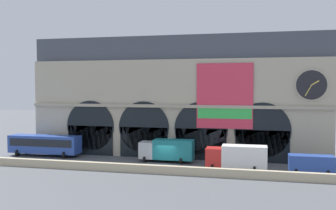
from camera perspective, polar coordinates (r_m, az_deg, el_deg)
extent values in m
plane|color=#54565B|center=(51.06, -0.68, -9.03)|extent=(200.00, 200.00, 0.00)
cube|color=#BCAD8C|center=(46.39, -2.15, -9.59)|extent=(90.00, 0.70, 1.03)
cube|color=#B2A891|center=(57.22, 1.09, -0.49)|extent=(44.13, 4.68, 14.37)
cube|color=#424751|center=(57.69, 1.16, 8.44)|extent=(44.13, 4.08, 3.55)
cube|color=black|center=(59.50, -11.53, -5.22)|extent=(7.26, 0.20, 4.46)
cylinder|color=black|center=(59.23, -11.55, -3.08)|extent=(7.64, 0.20, 7.64)
cube|color=black|center=(56.49, -3.66, -5.59)|extent=(7.26, 0.20, 4.46)
cylinder|color=black|center=(56.20, -3.67, -3.34)|extent=(7.64, 0.20, 7.64)
cube|color=black|center=(54.64, 4.93, -5.88)|extent=(7.26, 0.20, 4.46)
cylinder|color=black|center=(54.34, 4.94, -3.56)|extent=(7.64, 0.20, 7.64)
cube|color=black|center=(54.07, 13.91, -6.05)|extent=(7.26, 0.20, 4.46)
cylinder|color=black|center=(53.78, 13.94, -3.70)|extent=(7.64, 0.20, 7.64)
cylinder|color=#B2A891|center=(53.77, 20.66, 2.82)|extent=(4.21, 0.25, 4.21)
cylinder|color=black|center=(53.65, 20.68, 2.82)|extent=(3.90, 0.06, 3.90)
cube|color=gold|center=(53.66, 21.18, 3.11)|extent=(1.00, 0.04, 0.69)
cube|color=gold|center=(53.53, 20.26, 2.05)|extent=(0.89, 0.04, 1.52)
cube|color=#D8334C|center=(53.53, 8.45, 1.35)|extent=(7.80, 0.12, 9.10)
cube|color=green|center=(53.55, 8.42, -1.07)|extent=(7.49, 0.04, 1.82)
cube|color=#A49A85|center=(54.77, 0.54, -0.17)|extent=(44.13, 0.50, 0.44)
cube|color=#28479E|center=(60.44, -17.97, -5.58)|extent=(11.00, 2.50, 2.60)
cube|color=black|center=(59.32, -18.62, -5.41)|extent=(10.12, 0.04, 1.10)
cylinder|color=black|center=(61.80, -21.57, -6.68)|extent=(0.28, 1.00, 1.00)
cylinder|color=black|center=(63.63, -20.41, -6.39)|extent=(0.28, 1.00, 1.00)
cylinder|color=black|center=(57.78, -15.25, -7.24)|extent=(0.28, 1.00, 1.00)
cylinder|color=black|center=(59.74, -14.21, -6.89)|extent=(0.28, 1.00, 1.00)
cube|color=#ADB2B7|center=(53.84, -3.08, -6.72)|extent=(2.00, 2.30, 2.30)
cube|color=#19727A|center=(52.88, 0.84, -6.67)|extent=(5.50, 2.30, 2.70)
cylinder|color=black|center=(53.10, -3.50, -8.12)|extent=(0.28, 0.84, 0.84)
cylinder|color=black|center=(55.04, -2.87, -7.72)|extent=(0.28, 0.84, 0.84)
cylinder|color=black|center=(51.87, 1.96, -8.37)|extent=(0.28, 0.84, 0.84)
cylinder|color=black|center=(53.87, 2.39, -7.96)|extent=(0.28, 0.84, 0.84)
cube|color=red|center=(48.96, 6.93, -7.69)|extent=(2.00, 2.30, 2.30)
cube|color=white|center=(48.66, 11.36, -7.56)|extent=(5.50, 2.30, 2.70)
cylinder|color=black|center=(48.19, 6.66, -9.26)|extent=(0.28, 0.84, 0.84)
cylinder|color=black|center=(50.20, 6.94, -8.77)|extent=(0.28, 0.84, 0.84)
cylinder|color=black|center=(47.89, 12.82, -9.39)|extent=(0.28, 0.84, 0.84)
cylinder|color=black|center=(49.91, 12.84, -8.89)|extent=(0.28, 0.84, 0.84)
cube|color=#28479E|center=(49.39, 20.62, -8.12)|extent=(5.20, 2.00, 1.86)
cylinder|color=black|center=(48.51, 18.64, -9.40)|extent=(0.28, 0.68, 0.68)
cylinder|color=black|center=(50.26, 18.45, -8.97)|extent=(0.28, 0.68, 0.68)
cylinder|color=black|center=(48.96, 22.82, -9.36)|extent=(0.28, 0.68, 0.68)
cylinder|color=black|center=(50.70, 22.48, -8.94)|extent=(0.28, 0.68, 0.68)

